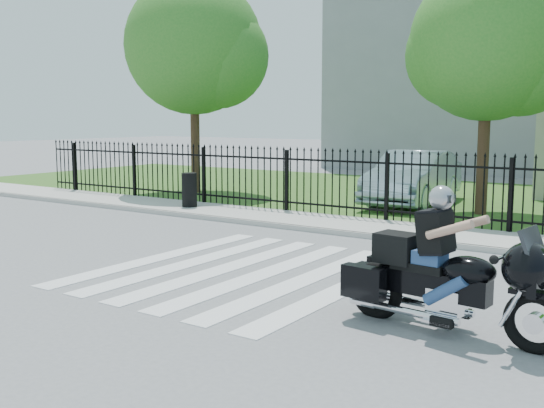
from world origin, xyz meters
The scene contains 12 objects.
ground centered at (0.00, 0.00, 0.00)m, with size 120.00×120.00×0.00m, color slate.
crosswalk centered at (0.00, 0.00, 0.01)m, with size 5.00×5.50×0.01m, color silver, non-canonical shape.
sidewalk centered at (0.00, 5.00, 0.06)m, with size 40.00×2.00×0.12m, color #ADAAA3.
curb centered at (0.00, 4.00, 0.06)m, with size 40.00×0.12×0.12m, color #ADAAA3.
grass_strip centered at (0.00, 12.00, 0.01)m, with size 40.00×12.00×0.02m, color #305A1F.
iron_fence centered at (0.00, 6.00, 0.90)m, with size 26.00×0.04×1.80m.
tree_left centered at (-8.50, 8.50, 5.17)m, with size 4.80×4.80×7.58m.
tree_mid centered at (1.50, 9.00, 4.67)m, with size 4.20×4.20×6.78m.
building_tall centered at (-3.00, 26.00, 6.00)m, with size 15.00×10.00×12.00m, color gray.
motorcycle_rider centered at (3.95, -1.16, 0.77)m, with size 2.86×1.08×1.89m.
parked_car centered at (-0.82, 9.82, 0.84)m, with size 1.75×5.01×1.65m, color #9AB4C2.
litter_bin centered at (-5.71, 5.00, 0.61)m, with size 0.44×0.44×0.98m, color black.
Camera 1 is at (6.53, -8.76, 2.68)m, focal length 42.00 mm.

